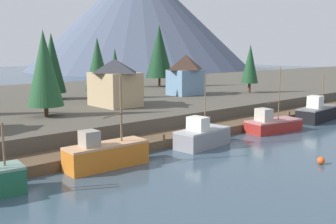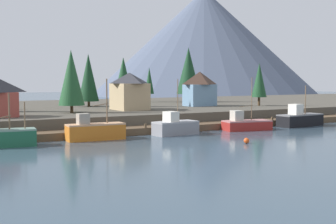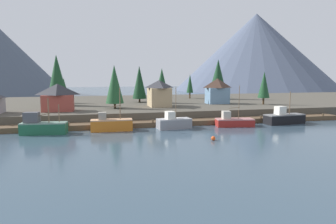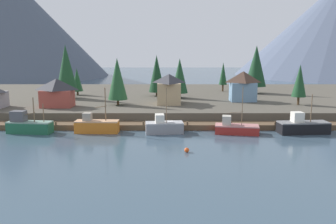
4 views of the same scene
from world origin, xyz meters
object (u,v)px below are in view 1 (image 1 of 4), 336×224
Objects in this scene: house_tan at (115,82)px; conifer_far_left at (98,64)px; conifer_near_left at (52,63)px; conifer_mid_right at (250,64)px; conifer_back_left at (115,63)px; fishing_boat_red at (272,124)px; fishing_boat_black at (318,113)px; house_blue at (186,74)px; fishing_boat_orange at (106,154)px; fishing_boat_grey at (202,136)px; conifer_back_right at (44,68)px; channel_buoy at (321,160)px; conifer_mid_left at (159,51)px.

conifer_far_left is (2.66, 8.85, 2.19)m from house_tan.
conifer_near_left reaches higher than conifer_mid_right.
conifer_far_left reaches higher than conifer_back_left.
fishing_boat_red is at bearing -64.73° from conifer_near_left.
fishing_boat_black is at bearing 10.38° from fishing_boat_red.
conifer_mid_right is (11.16, -5.40, 1.72)m from house_blue.
fishing_boat_orange is 0.91× the size of conifer_mid_right.
conifer_near_left is (-3.17, 13.00, 2.44)m from house_tan.
fishing_boat_grey is 12.62m from fishing_boat_red.
conifer_back_left reaches higher than fishing_boat_orange.
conifer_far_left reaches higher than fishing_boat_grey.
conifer_mid_right is 0.86× the size of conifer_back_right.
fishing_boat_grey reaches higher than fishing_boat_black.
conifer_near_left reaches higher than fishing_boat_orange.
conifer_back_left is 0.81× the size of conifer_back_right.
house_blue is 1.00× the size of house_tan.
channel_buoy is at bearing -132.82° from conifer_mid_right.
fishing_boat_grey is at bearing -97.66° from conifer_far_left.
fishing_boat_red reaches higher than fishing_boat_black.
fishing_boat_grey is at bearing -85.93° from conifer_near_left.
fishing_boat_red is at bearing 175.96° from fishing_boat_black.
fishing_boat_grey is at bearing -111.93° from conifer_back_left.
house_blue reaches higher than fishing_boat_black.
fishing_boat_red is at bearing -0.03° from fishing_boat_orange.
fishing_boat_red is at bearing -108.33° from conifer_mid_left.
fishing_boat_grey is 0.97× the size of fishing_boat_red.
conifer_mid_left reaches higher than conifer_mid_right.
fishing_boat_grey is (11.98, -0.41, -0.05)m from fishing_boat_orange.
conifer_near_left is at bearing 154.95° from conifer_mid_right.
conifer_mid_right reaches higher than fishing_boat_grey.
fishing_boat_red is 42.35m from conifer_back_left.
fishing_boat_black is (11.82, 0.22, 0.26)m from fishing_boat_red.
conifer_back_left is at bearing 43.13° from conifer_back_right.
conifer_back_right is at bearing 116.15° from channel_buoy.
conifer_near_left is 27.72m from conifer_mid_left.
fishing_boat_orange is 19.73m from channel_buoy.
fishing_boat_black is 38.97m from conifer_back_right.
fishing_boat_grey is 0.78× the size of conifer_back_right.
fishing_boat_black is at bearing -49.49° from conifer_near_left.
fishing_boat_grey is 18.68m from house_tan.
conifer_far_left is (15.60, 26.49, 6.87)m from fishing_boat_orange.
conifer_back_right is 14.71× the size of channel_buoy.
house_tan is (-23.48, 18.19, 4.68)m from fishing_boat_black.
conifer_mid_right is 39.77m from conifer_back_right.
conifer_back_left reaches higher than house_blue.
fishing_boat_orange is at bearing -159.11° from conifer_mid_right.
conifer_mid_left is at bearing -29.15° from conifer_back_left.
fishing_boat_black is at bearing 29.18° from channel_buoy.
conifer_back_right reaches higher than conifer_back_left.
fishing_boat_grey is 0.81× the size of conifer_far_left.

